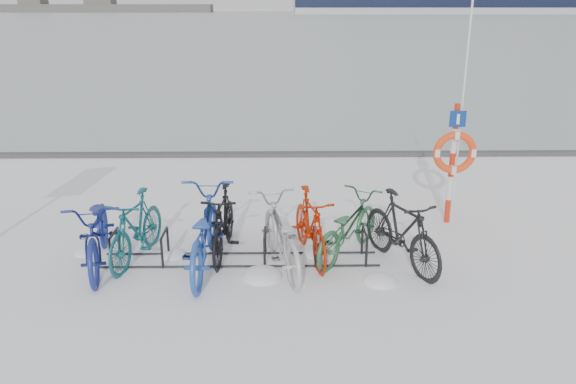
# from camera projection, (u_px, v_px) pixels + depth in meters

# --- Properties ---
(ground) EXTENTS (900.00, 900.00, 0.00)m
(ground) POSITION_uv_depth(u_px,v_px,m) (240.00, 261.00, 8.16)
(ground) COLOR white
(ground) RESTS_ON ground
(ice_sheet) EXTENTS (400.00, 298.00, 0.02)m
(ice_sheet) POSITION_uv_depth(u_px,v_px,m) (277.00, 18.00, 155.09)
(ice_sheet) COLOR #A7B6BD
(ice_sheet) RESTS_ON ground
(quay_edge) EXTENTS (400.00, 0.25, 0.10)m
(quay_edge) POSITION_uv_depth(u_px,v_px,m) (256.00, 154.00, 13.74)
(quay_edge) COLOR #3F3F42
(quay_edge) RESTS_ON ground
(bike_rack) EXTENTS (4.00, 0.48, 0.46)m
(bike_rack) POSITION_uv_depth(u_px,v_px,m) (240.00, 249.00, 8.10)
(bike_rack) COLOR black
(bike_rack) RESTS_ON ground
(lifebuoy_station) EXTENTS (0.71, 0.22, 3.70)m
(lifebuoy_station) POSITION_uv_depth(u_px,v_px,m) (455.00, 152.00, 9.17)
(lifebuoy_station) COLOR red
(lifebuoy_station) RESTS_ON ground
(shoreline) EXTENTS (180.00, 12.00, 9.50)m
(shoreline) POSITION_uv_depth(u_px,v_px,m) (7.00, 6.00, 252.04)
(shoreline) COLOR #505050
(shoreline) RESTS_ON ground
(bike_0) EXTENTS (1.13, 2.17, 1.09)m
(bike_0) POSITION_uv_depth(u_px,v_px,m) (98.00, 228.00, 7.91)
(bike_0) COLOR navy
(bike_0) RESTS_ON ground
(bike_1) EXTENTS (0.82, 1.77, 1.03)m
(bike_1) POSITION_uv_depth(u_px,v_px,m) (136.00, 226.00, 8.08)
(bike_1) COLOR #125660
(bike_1) RESTS_ON ground
(bike_2) EXTENTS (0.80, 2.19, 1.14)m
(bike_2) POSITION_uv_depth(u_px,v_px,m) (203.00, 229.00, 7.80)
(bike_2) COLOR #254CAB
(bike_2) RESTS_ON ground
(bike_3) EXTENTS (0.60, 1.76, 1.04)m
(bike_3) POSITION_uv_depth(u_px,v_px,m) (223.00, 220.00, 8.26)
(bike_3) COLOR black
(bike_3) RESTS_ON ground
(bike_4) EXTENTS (1.12, 2.06, 1.02)m
(bike_4) POSITION_uv_depth(u_px,v_px,m) (280.00, 233.00, 7.84)
(bike_4) COLOR #AFB2B7
(bike_4) RESTS_ON ground
(bike_5) EXTENTS (0.81, 1.78, 1.04)m
(bike_5) POSITION_uv_depth(u_px,v_px,m) (310.00, 224.00, 8.15)
(bike_5) COLOR #AB1E04
(bike_5) RESTS_ON ground
(bike_6) EXTENTS (1.53, 1.86, 0.95)m
(bike_6) POSITION_uv_depth(u_px,v_px,m) (348.00, 224.00, 8.24)
(bike_6) COLOR #2E6640
(bike_6) RESTS_ON ground
(bike_7) EXTENTS (1.19, 1.84, 1.08)m
(bike_7) POSITION_uv_depth(u_px,v_px,m) (402.00, 229.00, 7.91)
(bike_7) COLOR black
(bike_7) RESTS_ON ground
(snow_drifts) EXTENTS (4.66, 1.43, 0.20)m
(snow_drifts) POSITION_uv_depth(u_px,v_px,m) (273.00, 266.00, 7.98)
(snow_drifts) COLOR white
(snow_drifts) RESTS_ON ground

